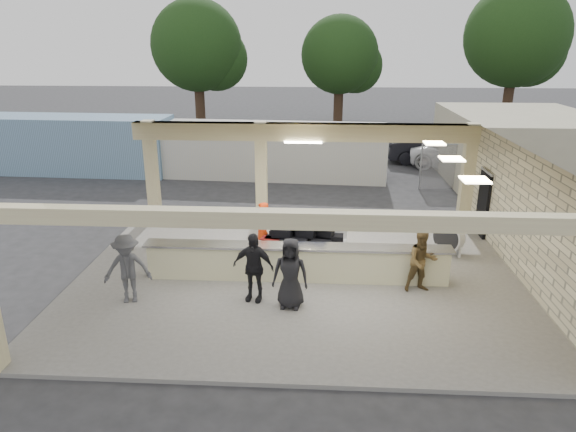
# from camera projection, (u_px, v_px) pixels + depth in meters

# --- Properties ---
(ground) EXTENTS (120.00, 120.00, 0.00)m
(ground) POSITION_uv_depth(u_px,v_px,m) (297.00, 274.00, 14.41)
(ground) COLOR #2A2A2D
(ground) RESTS_ON ground
(pavilion) EXTENTS (12.01, 10.00, 3.55)m
(pavilion) POSITION_uv_depth(u_px,v_px,m) (306.00, 221.00, 14.59)
(pavilion) COLOR slate
(pavilion) RESTS_ON ground
(baggage_counter) EXTENTS (8.20, 0.58, 0.98)m
(baggage_counter) POSITION_uv_depth(u_px,v_px,m) (297.00, 262.00, 13.75)
(baggage_counter) COLOR beige
(baggage_counter) RESTS_ON pavilion
(luggage_cart) EXTENTS (2.57, 1.86, 1.37)m
(luggage_cart) POSITION_uv_depth(u_px,v_px,m) (302.00, 239.00, 14.63)
(luggage_cart) COLOR silver
(luggage_cart) RESTS_ON pavilion
(drum_fan) EXTENTS (0.89, 0.88, 1.04)m
(drum_fan) POSITION_uv_depth(u_px,v_px,m) (448.00, 237.00, 15.31)
(drum_fan) COLOR silver
(drum_fan) RESTS_ON pavilion
(baggage_handler) EXTENTS (0.38, 0.64, 1.68)m
(baggage_handler) POSITION_uv_depth(u_px,v_px,m) (262.00, 230.00, 15.09)
(baggage_handler) COLOR #FE3B0D
(baggage_handler) RESTS_ON pavilion
(passenger_a) EXTENTS (0.85, 0.49, 1.64)m
(passenger_a) POSITION_uv_depth(u_px,v_px,m) (422.00, 261.00, 13.00)
(passenger_a) COLOR brown
(passenger_a) RESTS_ON pavilion
(passenger_b) EXTENTS (1.09, 0.57, 1.76)m
(passenger_b) POSITION_uv_depth(u_px,v_px,m) (253.00, 267.00, 12.53)
(passenger_b) COLOR black
(passenger_b) RESTS_ON pavilion
(passenger_c) EXTENTS (1.19, 0.64, 1.76)m
(passenger_c) POSITION_uv_depth(u_px,v_px,m) (127.00, 269.00, 12.45)
(passenger_c) COLOR #48494D
(passenger_c) RESTS_ON pavilion
(passenger_d) EXTENTS (0.89, 0.44, 1.76)m
(passenger_d) POSITION_uv_depth(u_px,v_px,m) (290.00, 273.00, 12.21)
(passenger_d) COLOR black
(passenger_d) RESTS_ON pavilion
(car_white_a) EXTENTS (5.64, 4.02, 1.46)m
(car_white_a) POSITION_uv_depth(u_px,v_px,m) (465.00, 155.00, 25.83)
(car_white_a) COLOR white
(car_white_a) RESTS_ON ground
(car_white_b) EXTENTS (4.65, 2.11, 1.42)m
(car_white_b) POSITION_uv_depth(u_px,v_px,m) (514.00, 156.00, 25.81)
(car_white_b) COLOR white
(car_white_b) RESTS_ON ground
(car_dark) EXTENTS (4.82, 1.79, 1.59)m
(car_dark) POSITION_uv_depth(u_px,v_px,m) (433.00, 148.00, 27.14)
(car_dark) COLOR black
(car_dark) RESTS_ON ground
(container_white) EXTENTS (11.75, 3.09, 2.52)m
(container_white) POSITION_uv_depth(u_px,v_px,m) (262.00, 150.00, 24.33)
(container_white) COLOR #B9B8B4
(container_white) RESTS_ON ground
(container_blue) EXTENTS (10.61, 2.95, 2.73)m
(container_blue) POSITION_uv_depth(u_px,v_px,m) (64.00, 144.00, 25.21)
(container_blue) COLOR #779DBF
(container_blue) RESTS_ON ground
(fence) EXTENTS (12.06, 0.06, 2.03)m
(fence) POSITION_uv_depth(u_px,v_px,m) (562.00, 167.00, 21.97)
(fence) COLOR gray
(fence) RESTS_ON ground
(tree_left) EXTENTS (6.60, 6.30, 9.00)m
(tree_left) POSITION_uv_depth(u_px,v_px,m) (202.00, 49.00, 35.81)
(tree_left) COLOR #382619
(tree_left) RESTS_ON ground
(tree_mid) EXTENTS (6.00, 5.60, 8.00)m
(tree_mid) POSITION_uv_depth(u_px,v_px,m) (344.00, 58.00, 37.36)
(tree_mid) COLOR #382619
(tree_mid) RESTS_ON ground
(tree_right) EXTENTS (7.20, 7.00, 10.00)m
(tree_right) POSITION_uv_depth(u_px,v_px,m) (520.00, 40.00, 35.35)
(tree_right) COLOR #382619
(tree_right) RESTS_ON ground
(adjacent_building) EXTENTS (6.00, 8.00, 3.20)m
(adjacent_building) POSITION_uv_depth(u_px,v_px,m) (520.00, 150.00, 22.81)
(adjacent_building) COLOR #B7B092
(adjacent_building) RESTS_ON ground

